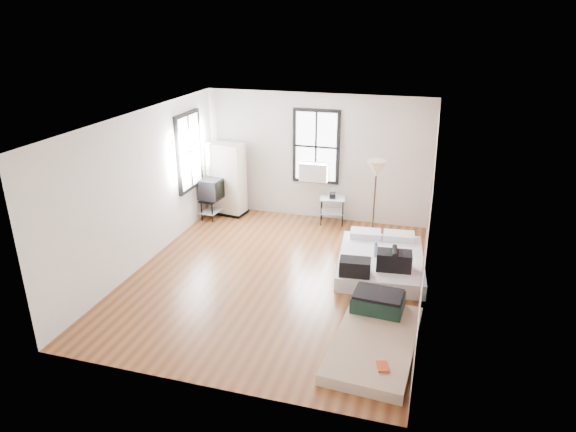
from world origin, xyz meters
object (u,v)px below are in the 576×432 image
(floor_lamp, at_px, (376,173))
(tv_stand, at_px, (212,190))
(wardrobe, at_px, (227,179))
(side_table, at_px, (332,203))
(mattress_main, at_px, (381,261))
(mattress_bare, at_px, (375,332))

(floor_lamp, bearing_deg, tv_stand, 173.70)
(wardrobe, distance_m, side_table, 2.47)
(tv_stand, bearing_deg, wardrobe, 64.97)
(mattress_main, xyz_separation_m, mattress_bare, (0.19, -2.21, -0.04))
(mattress_main, height_order, side_table, side_table)
(side_table, relative_size, tv_stand, 0.76)
(wardrobe, bearing_deg, mattress_main, -18.74)
(mattress_bare, xyz_separation_m, tv_stand, (-4.15, 3.72, 0.52))
(mattress_main, distance_m, side_table, 2.36)
(mattress_bare, bearing_deg, side_table, 113.59)
(wardrobe, relative_size, tv_stand, 1.79)
(mattress_bare, distance_m, wardrobe, 5.71)
(wardrobe, relative_size, floor_lamp, 0.95)
(mattress_bare, height_order, side_table, side_table)
(wardrobe, distance_m, tv_stand, 0.45)
(mattress_bare, bearing_deg, tv_stand, 141.96)
(floor_lamp, distance_m, tv_stand, 3.78)
(mattress_main, xyz_separation_m, floor_lamp, (-0.30, 1.11, 1.31))
(side_table, height_order, floor_lamp, floor_lamp)
(mattress_bare, xyz_separation_m, wardrobe, (-3.94, 4.08, 0.69))
(mattress_bare, relative_size, floor_lamp, 1.23)
(mattress_main, bearing_deg, side_table, 118.19)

